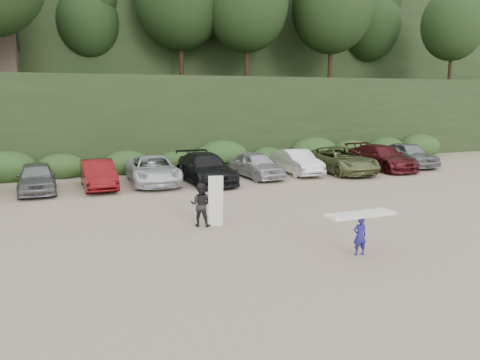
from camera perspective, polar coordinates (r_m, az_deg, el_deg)
name	(u,v)px	position (r m, az deg, el deg)	size (l,w,h in m)	color
ground	(248,232)	(16.44, 0.94, -6.41)	(120.00, 120.00, 0.00)	tan
hillside_backdrop	(107,30)	(51.18, -15.94, 17.17)	(90.00, 41.50, 28.00)	black
parked_cars	(169,170)	(25.44, -8.68, 1.22)	(37.07, 6.39, 1.62)	#A1A1A5
child_surfer	(360,226)	(14.40, 14.45, -5.50)	(2.16, 0.62, 1.30)	navy
adult_surfer	(202,204)	(17.09, -4.66, -2.96)	(1.26, 0.93, 1.89)	black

